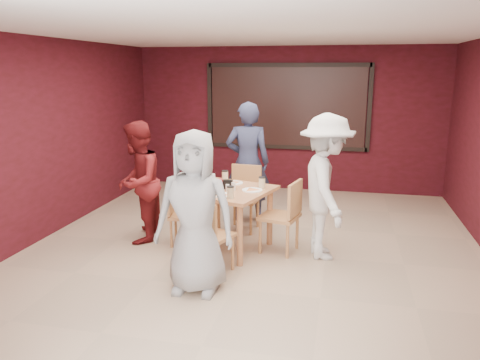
% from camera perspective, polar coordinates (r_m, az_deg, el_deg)
% --- Properties ---
extents(floor, '(7.00, 7.00, 0.00)m').
position_cam_1_polar(floor, '(6.27, 1.45, -8.71)').
color(floor, tan).
rests_on(floor, ground).
extents(window_blinds, '(3.00, 0.02, 1.50)m').
position_cam_1_polar(window_blinds, '(9.25, 5.72, 8.88)').
color(window_blinds, black).
extents(dining_table, '(1.30, 1.30, 0.98)m').
position_cam_1_polar(dining_table, '(6.15, -1.53, -2.07)').
color(dining_table, '#C27E4F').
rests_on(dining_table, floor).
extents(chair_front, '(0.56, 0.56, 0.91)m').
position_cam_1_polar(chair_front, '(5.45, -3.99, -6.41)').
color(chair_front, '#BC8A49').
rests_on(chair_front, floor).
extents(chair_back, '(0.50, 0.50, 0.96)m').
position_cam_1_polar(chair_back, '(7.01, 0.50, -1.65)').
color(chair_back, '#BC8A49').
rests_on(chair_back, floor).
extents(chair_left, '(0.46, 0.46, 0.83)m').
position_cam_1_polar(chair_left, '(6.44, -7.39, -3.78)').
color(chair_left, '#BC8A49').
rests_on(chair_left, floor).
extents(chair_right, '(0.56, 0.56, 0.96)m').
position_cam_1_polar(chair_right, '(6.10, 5.54, -3.96)').
color(chair_right, '#BC8A49').
rests_on(chair_right, floor).
extents(diner_front, '(0.86, 0.57, 1.76)m').
position_cam_1_polar(diner_front, '(4.96, -5.51, -3.98)').
color(diner_front, '#999999').
rests_on(diner_front, floor).
extents(diner_back, '(0.74, 0.54, 1.88)m').
position_cam_1_polar(diner_back, '(7.32, 0.94, 2.19)').
color(diner_back, '#2C324F').
rests_on(diner_back, floor).
extents(diner_left, '(0.75, 0.90, 1.68)m').
position_cam_1_polar(diner_left, '(6.58, -12.33, -0.27)').
color(diner_left, maroon).
rests_on(diner_left, floor).
extents(diner_right, '(0.95, 1.31, 1.83)m').
position_cam_1_polar(diner_right, '(5.94, 10.43, -0.85)').
color(diner_right, silver).
rests_on(diner_right, floor).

